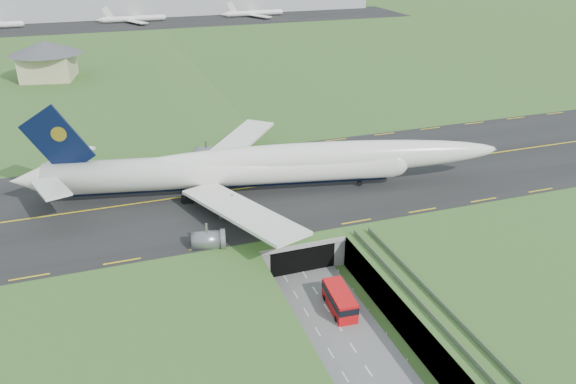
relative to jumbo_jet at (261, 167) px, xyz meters
name	(u,v)px	position (x,y,z in m)	size (l,w,h in m)	color
ground	(320,298)	(0.81, -30.44, -11.61)	(900.00, 900.00, 0.00)	#335823
airfield_deck	(320,283)	(0.81, -30.44, -8.61)	(800.00, 800.00, 6.00)	gray
trench_road	(338,325)	(0.81, -37.94, -11.51)	(12.00, 75.00, 0.20)	slate
taxiway	(262,186)	(0.81, 2.56, -5.52)	(800.00, 44.00, 0.18)	black
tunnel_portal	(287,233)	(0.81, -13.73, -8.27)	(17.00, 22.30, 6.00)	gray
guideway	(446,329)	(11.81, -49.55, -6.29)	(3.00, 53.00, 7.05)	#A8A8A3
jumbo_jet	(261,167)	(0.00, 0.00, 0.00)	(98.14, 61.71, 20.81)	white
shuttle_tram	(340,300)	(2.59, -34.43, -9.70)	(3.87, 8.83, 3.49)	red
service_building	(46,56)	(-44.80, 117.04, 2.43)	(28.79, 28.79, 13.56)	#C0B78B
cargo_terminal	(137,3)	(0.75, 268.97, 2.35)	(320.00, 67.00, 15.60)	#B2B2B2
distant_hills	(202,5)	(65.19, 399.56, -15.61)	(700.00, 91.00, 60.00)	slate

